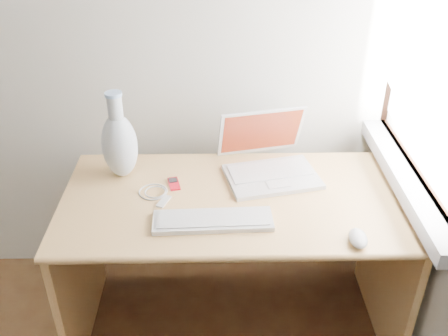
{
  "coord_description": "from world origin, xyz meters",
  "views": [
    {
      "loc": [
        0.96,
        -0.32,
        1.84
      ],
      "look_at": [
        0.99,
        1.35,
        0.81
      ],
      "focal_mm": 40.0,
      "sensor_mm": 36.0,
      "label": 1
    }
  ],
  "objects_px": {
    "vase": "(119,143)",
    "laptop": "(272,161)",
    "external_keyboard": "(213,220)",
    "desk": "(233,225)"
  },
  "relations": [
    {
      "from": "vase",
      "to": "laptop",
      "type": "bearing_deg",
      "value": 0.59
    },
    {
      "from": "laptop",
      "to": "vase",
      "type": "xyz_separation_m",
      "value": [
        -0.62,
        -0.01,
        0.09
      ]
    },
    {
      "from": "external_keyboard",
      "to": "vase",
      "type": "bearing_deg",
      "value": 136.2
    },
    {
      "from": "desk",
      "to": "external_keyboard",
      "type": "distance_m",
      "value": 0.34
    },
    {
      "from": "external_keyboard",
      "to": "laptop",
      "type": "bearing_deg",
      "value": 52.05
    },
    {
      "from": "laptop",
      "to": "external_keyboard",
      "type": "height_order",
      "value": "laptop"
    },
    {
      "from": "laptop",
      "to": "vase",
      "type": "distance_m",
      "value": 0.63
    },
    {
      "from": "laptop",
      "to": "external_keyboard",
      "type": "bearing_deg",
      "value": -138.39
    },
    {
      "from": "desk",
      "to": "vase",
      "type": "height_order",
      "value": "vase"
    },
    {
      "from": "desk",
      "to": "external_keyboard",
      "type": "relative_size",
      "value": 3.09
    }
  ]
}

